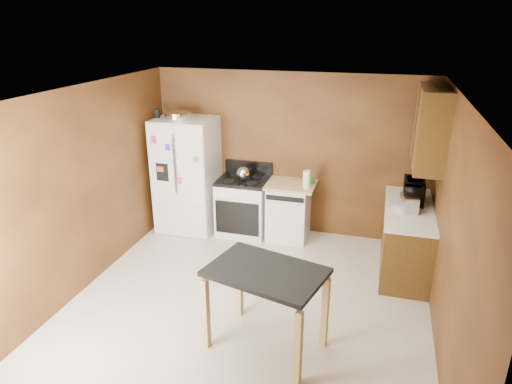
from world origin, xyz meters
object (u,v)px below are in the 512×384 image
at_px(paper_towel, 307,179).
at_px(green_canister, 312,180).
at_px(refrigerator, 187,175).
at_px(roasting_pan, 179,115).
at_px(pen_cup, 157,113).
at_px(island, 266,283).
at_px(kettle, 243,174).
at_px(toaster, 409,203).
at_px(dishwasher, 289,210).
at_px(microwave, 414,192).
at_px(gas_range, 244,205).

bearing_deg(paper_towel, green_canister, 75.48).
bearing_deg(refrigerator, roasting_pan, -157.32).
height_order(pen_cup, island, pen_cup).
xyz_separation_m(roasting_pan, green_canister, (2.03, 0.20, -0.91)).
bearing_deg(green_canister, pen_cup, -174.42).
distance_m(kettle, toaster, 2.46).
xyz_separation_m(toaster, dishwasher, (-1.69, 0.63, -0.55)).
relative_size(roasting_pan, toaster, 1.41).
height_order(roasting_pan, refrigerator, roasting_pan).
xyz_separation_m(kettle, refrigerator, (-0.92, -0.01, -0.10)).
height_order(roasting_pan, kettle, roasting_pan).
bearing_deg(island, kettle, 112.21).
height_order(pen_cup, microwave, pen_cup).
height_order(paper_towel, toaster, paper_towel).
height_order(paper_towel, island, paper_towel).
distance_m(pen_cup, paper_towel, 2.47).
relative_size(refrigerator, gas_range, 1.64).
xyz_separation_m(pen_cup, paper_towel, (2.32, 0.04, -0.85)).
relative_size(pen_cup, toaster, 0.45).
xyz_separation_m(green_canister, toaster, (1.37, -0.72, 0.07)).
xyz_separation_m(pen_cup, green_canister, (2.37, 0.23, -0.93)).
bearing_deg(gas_range, island, -67.91).
bearing_deg(green_canister, dishwasher, -164.65).
bearing_deg(toaster, island, -138.18).
bearing_deg(microwave, kettle, 85.76).
xyz_separation_m(pen_cup, microwave, (3.81, -0.12, -0.83)).
relative_size(green_canister, gas_range, 0.09).
bearing_deg(gas_range, dishwasher, 1.94).
xyz_separation_m(green_canister, island, (-0.02, -2.65, -0.18)).
bearing_deg(gas_range, microwave, -5.37).
bearing_deg(pen_cup, refrigerator, 7.83).
distance_m(paper_towel, microwave, 1.49).
relative_size(kettle, island, 0.16).
height_order(refrigerator, dishwasher, refrigerator).
xyz_separation_m(roasting_pan, paper_towel, (1.98, 0.01, -0.83)).
distance_m(green_canister, refrigerator, 1.96).
xyz_separation_m(roasting_pan, kettle, (0.99, 0.04, -0.85)).
height_order(microwave, gas_range, microwave).
distance_m(toaster, island, 2.39).
xyz_separation_m(roasting_pan, toaster, (3.39, -0.51, -0.85)).
bearing_deg(island, toaster, 54.35).
bearing_deg(paper_towel, refrigerator, 179.48).
relative_size(green_canister, toaster, 0.34).
distance_m(roasting_pan, toaster, 3.53).
bearing_deg(roasting_pan, paper_towel, 0.35).
distance_m(roasting_pan, microwave, 3.56).
distance_m(pen_cup, island, 3.55).
bearing_deg(roasting_pan, refrigerator, 22.68).
distance_m(roasting_pan, refrigerator, 0.95).
height_order(refrigerator, gas_range, refrigerator).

